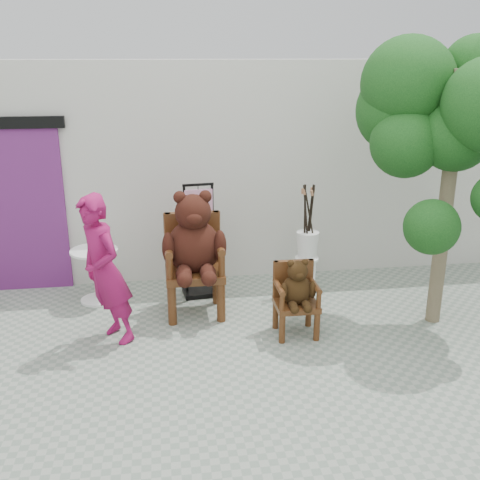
{
  "coord_description": "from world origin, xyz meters",
  "views": [
    {
      "loc": [
        -1.13,
        -4.91,
        3.06
      ],
      "look_at": [
        -0.22,
        1.39,
        0.95
      ],
      "focal_mm": 42.0,
      "sensor_mm": 36.0,
      "label": 1
    }
  ],
  "objects_px": {
    "person": "(105,271)",
    "display_stand": "(200,253)",
    "cafe_table": "(95,269)",
    "stool_bucket": "(307,244)",
    "chair_big": "(194,246)",
    "chair_small": "(296,291)",
    "tree": "(446,107)"
  },
  "relations": [
    {
      "from": "person",
      "to": "display_stand",
      "type": "bearing_deg",
      "value": 101.88
    },
    {
      "from": "cafe_table",
      "to": "stool_bucket",
      "type": "xyz_separation_m",
      "value": [
        2.79,
        -0.0,
        0.2
      ]
    },
    {
      "from": "person",
      "to": "cafe_table",
      "type": "bearing_deg",
      "value": 157.18
    },
    {
      "from": "chair_big",
      "to": "cafe_table",
      "type": "xyz_separation_m",
      "value": [
        -1.24,
        0.54,
        -0.43
      ]
    },
    {
      "from": "chair_big",
      "to": "display_stand",
      "type": "bearing_deg",
      "value": 79.35
    },
    {
      "from": "display_stand",
      "to": "chair_small",
      "type": "bearing_deg",
      "value": -58.42
    },
    {
      "from": "chair_small",
      "to": "cafe_table",
      "type": "bearing_deg",
      "value": 151.94
    },
    {
      "from": "tree",
      "to": "stool_bucket",
      "type": "bearing_deg",
      "value": 141.02
    },
    {
      "from": "cafe_table",
      "to": "stool_bucket",
      "type": "relative_size",
      "value": 0.48
    },
    {
      "from": "person",
      "to": "cafe_table",
      "type": "height_order",
      "value": "person"
    },
    {
      "from": "display_stand",
      "to": "stool_bucket",
      "type": "xyz_separation_m",
      "value": [
        1.44,
        -0.02,
        0.06
      ]
    },
    {
      "from": "person",
      "to": "stool_bucket",
      "type": "xyz_separation_m",
      "value": [
        2.55,
        1.15,
        -0.21
      ]
    },
    {
      "from": "stool_bucket",
      "to": "tree",
      "type": "relative_size",
      "value": 0.44
    },
    {
      "from": "person",
      "to": "display_stand",
      "type": "height_order",
      "value": "person"
    },
    {
      "from": "stool_bucket",
      "to": "tree",
      "type": "xyz_separation_m",
      "value": [
        1.23,
        -1.0,
        1.87
      ]
    },
    {
      "from": "tree",
      "to": "chair_big",
      "type": "bearing_deg",
      "value": 170.64
    },
    {
      "from": "chair_small",
      "to": "tree",
      "type": "height_order",
      "value": "tree"
    },
    {
      "from": "stool_bucket",
      "to": "chair_small",
      "type": "bearing_deg",
      "value": -109.84
    },
    {
      "from": "chair_small",
      "to": "stool_bucket",
      "type": "height_order",
      "value": "stool_bucket"
    },
    {
      "from": "chair_big",
      "to": "stool_bucket",
      "type": "distance_m",
      "value": 1.66
    },
    {
      "from": "cafe_table",
      "to": "tree",
      "type": "relative_size",
      "value": 0.21
    },
    {
      "from": "chair_small",
      "to": "cafe_table",
      "type": "height_order",
      "value": "chair_small"
    },
    {
      "from": "chair_small",
      "to": "tree",
      "type": "distance_m",
      "value": 2.61
    },
    {
      "from": "display_stand",
      "to": "stool_bucket",
      "type": "height_order",
      "value": "display_stand"
    },
    {
      "from": "chair_big",
      "to": "display_stand",
      "type": "relative_size",
      "value": 1.03
    },
    {
      "from": "display_stand",
      "to": "tree",
      "type": "height_order",
      "value": "tree"
    },
    {
      "from": "chair_small",
      "to": "person",
      "type": "relative_size",
      "value": 0.54
    },
    {
      "from": "person",
      "to": "display_stand",
      "type": "distance_m",
      "value": 1.63
    },
    {
      "from": "chair_small",
      "to": "display_stand",
      "type": "xyz_separation_m",
      "value": [
        -0.99,
        1.27,
        0.05
      ]
    },
    {
      "from": "cafe_table",
      "to": "display_stand",
      "type": "distance_m",
      "value": 1.35
    },
    {
      "from": "chair_big",
      "to": "display_stand",
      "type": "xyz_separation_m",
      "value": [
        0.11,
        0.56,
        -0.29
      ]
    },
    {
      "from": "cafe_table",
      "to": "chair_small",
      "type": "bearing_deg",
      "value": -28.06
    }
  ]
}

